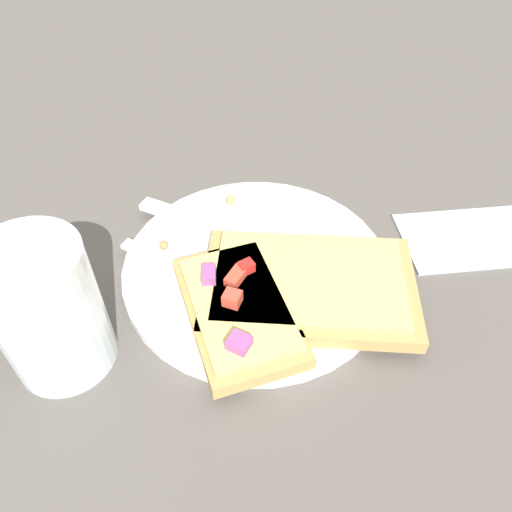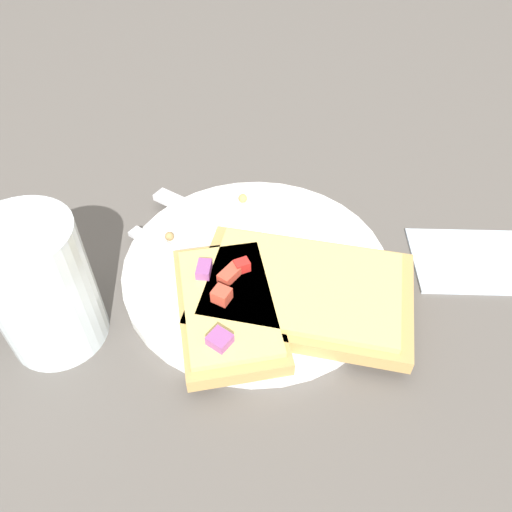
% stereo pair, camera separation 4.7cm
% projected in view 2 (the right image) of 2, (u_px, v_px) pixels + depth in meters
% --- Properties ---
extents(ground_plane, '(4.00, 4.00, 0.00)m').
position_uv_depth(ground_plane, '(256.00, 272.00, 0.49)').
color(ground_plane, '#56514C').
extents(plate, '(0.25, 0.25, 0.01)m').
position_uv_depth(plate, '(256.00, 268.00, 0.48)').
color(plate, white).
rests_on(plate, ground).
extents(fork, '(0.20, 0.14, 0.01)m').
position_uv_depth(fork, '(232.00, 285.00, 0.45)').
color(fork, silver).
rests_on(fork, plate).
extents(knife, '(0.19, 0.13, 0.01)m').
position_uv_depth(knife, '(225.00, 224.00, 0.51)').
color(knife, silver).
rests_on(knife, plate).
extents(pizza_slice_main, '(0.21, 0.15, 0.03)m').
position_uv_depth(pizza_slice_main, '(303.00, 290.00, 0.44)').
color(pizza_slice_main, tan).
rests_on(pizza_slice_main, plate).
extents(pizza_slice_corner, '(0.11, 0.16, 0.03)m').
position_uv_depth(pizza_slice_corner, '(228.00, 305.00, 0.43)').
color(pizza_slice_corner, tan).
rests_on(pizza_slice_corner, plate).
extents(crumb_scatter, '(0.09, 0.09, 0.01)m').
position_uv_depth(crumb_scatter, '(213.00, 219.00, 0.51)').
color(crumb_scatter, '#C77959').
rests_on(crumb_scatter, plate).
extents(drinking_glass, '(0.08, 0.08, 0.12)m').
position_uv_depth(drinking_glass, '(41.00, 287.00, 0.39)').
color(drinking_glass, silver).
rests_on(drinking_glass, ground).
extents(napkin, '(0.14, 0.09, 0.01)m').
position_uv_depth(napkin, '(487.00, 260.00, 0.49)').
color(napkin, silver).
rests_on(napkin, ground).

